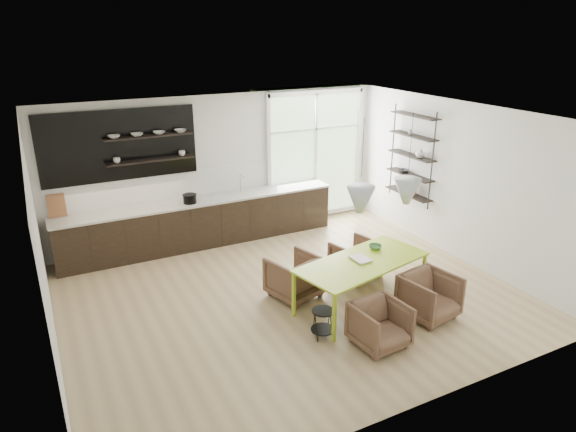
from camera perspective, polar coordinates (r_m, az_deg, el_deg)
The scene contains 11 objects.
room at distance 9.06m, azimuth 0.28°, elevation 3.23°, with size 7.02×6.01×2.91m.
kitchen_run at distance 10.29m, azimuth -10.16°, elevation -0.03°, with size 5.54×0.69×2.75m.
right_shelving at distance 10.60m, azimuth 13.63°, elevation 6.26°, with size 0.26×1.22×1.90m.
dining_table at distance 7.94m, azimuth 8.24°, elevation -5.33°, with size 2.27×1.39×0.77m.
armchair_back_left at distance 8.31m, azimuth 0.72°, elevation -6.74°, with size 0.74×0.76×0.69m, color brown.
armchair_back_right at distance 9.00m, azimuth 7.53°, elevation -4.78°, with size 0.71×0.73×0.67m, color brown.
armchair_front_left at distance 7.23m, azimuth 10.16°, elevation -11.84°, with size 0.68×0.70×0.63m, color brown.
armchair_front_right at distance 8.03m, azimuth 15.43°, elevation -8.60°, with size 0.73×0.75×0.69m, color brown.
wire_stool at distance 7.34m, azimuth 3.89°, elevation -11.43°, with size 0.34×0.34×0.43m.
table_book at distance 7.89m, azimuth 7.34°, elevation -4.93°, with size 0.24×0.33×0.03m, color white.
table_bowl at distance 8.36m, azimuth 9.67°, elevation -3.41°, with size 0.20×0.20×0.06m, color #467D45.
Camera 1 is at (-3.41, -6.59, 4.14)m, focal length 32.00 mm.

